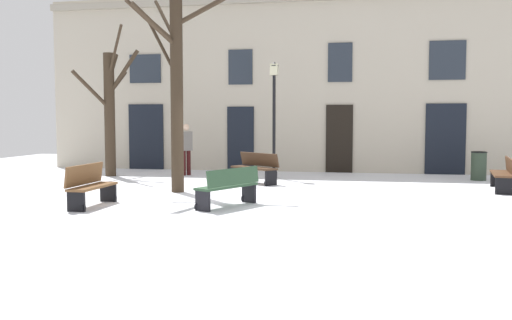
# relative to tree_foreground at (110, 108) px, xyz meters

# --- Properties ---
(ground_plane) EXTENTS (28.87, 28.87, 0.00)m
(ground_plane) POSITION_rel_tree_foreground_xyz_m (5.46, -4.19, -2.27)
(ground_plane) COLOR white
(building_facade) EXTENTS (18.05, 0.60, 6.40)m
(building_facade) POSITION_rel_tree_foreground_xyz_m (5.46, 2.85, 0.98)
(building_facade) COLOR #BCB29E
(building_facade) RESTS_ON ground
(tree_foreground) EXTENTS (1.87, 2.56, 4.87)m
(tree_foreground) POSITION_rel_tree_foreground_xyz_m (0.00, 0.00, 0.00)
(tree_foreground) COLOR #382B1E
(tree_foreground) RESTS_ON ground
(tree_right_of_center) EXTENTS (2.91, 2.33, 5.21)m
(tree_right_of_center) POSITION_rel_tree_foreground_xyz_m (3.48, -3.46, 0.62)
(tree_right_of_center) COLOR #382B1E
(tree_right_of_center) RESTS_ON ground
(streetlamp) EXTENTS (0.30, 0.30, 3.72)m
(streetlamp) POSITION_rel_tree_foreground_xyz_m (5.43, 0.40, 0.01)
(streetlamp) COLOR black
(streetlamp) RESTS_ON ground
(litter_bin) EXTENTS (0.48, 0.48, 0.89)m
(litter_bin) POSITION_rel_tree_foreground_xyz_m (11.77, 0.91, -1.82)
(litter_bin) COLOR #2D3D2D
(litter_bin) RESTS_ON ground
(bench_near_center_tree) EXTENTS (0.48, 1.58, 0.92)m
(bench_near_center_tree) POSITION_rel_tree_foreground_xyz_m (2.42, -6.07, -1.81)
(bench_near_center_tree) COLOR brown
(bench_near_center_tree) RESTS_ON ground
(bench_back_to_back_left) EXTENTS (1.58, 1.38, 0.90)m
(bench_back_to_back_left) POSITION_rel_tree_foreground_xyz_m (5.12, -1.15, -1.81)
(bench_back_to_back_left) COLOR #3D2819
(bench_back_to_back_left) RESTS_ON ground
(bench_back_to_back_right) EXTENTS (1.15, 1.66, 0.85)m
(bench_back_to_back_right) POSITION_rel_tree_foreground_xyz_m (5.39, -5.58, -1.82)
(bench_back_to_back_right) COLOR #2D4C33
(bench_back_to_back_right) RESTS_ON ground
(bench_by_litter_bin) EXTENTS (0.73, 1.90, 0.88)m
(bench_by_litter_bin) POSITION_rel_tree_foreground_xyz_m (11.89, -1.59, -1.81)
(bench_by_litter_bin) COLOR #51331E
(bench_by_litter_bin) RESTS_ON ground
(person_near_bench) EXTENTS (0.43, 0.42, 1.74)m
(person_near_bench) POSITION_rel_tree_foreground_xyz_m (2.38, 0.70, -1.30)
(person_near_bench) COLOR #350F0F
(person_near_bench) RESTS_ON ground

